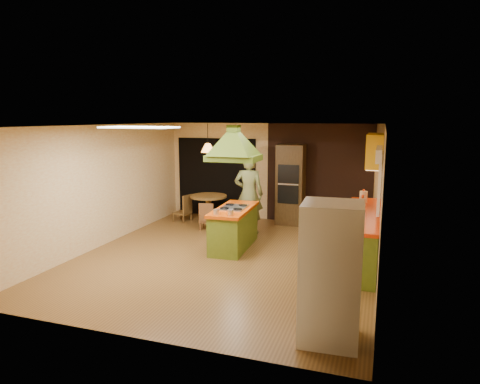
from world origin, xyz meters
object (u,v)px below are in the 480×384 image
(man, at_px, (249,194))
(refrigerator, at_px, (331,273))
(canister_large, at_px, (363,197))
(wall_oven, at_px, (291,185))
(dining_table, at_px, (209,204))
(kitchen_island, at_px, (234,227))

(man, xyz_separation_m, refrigerator, (2.36, -4.33, -0.07))
(canister_large, bearing_deg, wall_oven, 143.00)
(man, height_order, canister_large, man)
(man, height_order, refrigerator, man)
(dining_table, bearing_deg, kitchen_island, -54.09)
(refrigerator, relative_size, wall_oven, 0.85)
(man, distance_m, wall_oven, 1.38)
(man, xyz_separation_m, wall_oven, (0.73, 1.17, 0.08))
(dining_table, bearing_deg, refrigerator, -53.89)
(refrigerator, height_order, dining_table, refrigerator)
(dining_table, relative_size, canister_large, 4.03)
(man, xyz_separation_m, canister_large, (2.53, -0.19, 0.12))
(man, relative_size, refrigerator, 1.09)
(dining_table, height_order, canister_large, canister_large)
(kitchen_island, bearing_deg, refrigerator, -56.51)
(kitchen_island, relative_size, canister_large, 7.29)
(kitchen_island, bearing_deg, canister_large, 18.95)
(refrigerator, bearing_deg, man, 115.65)
(refrigerator, xyz_separation_m, wall_oven, (-1.63, 5.50, 0.15))
(man, xyz_separation_m, dining_table, (-1.26, 0.64, -0.43))
(man, height_order, wall_oven, wall_oven)
(kitchen_island, relative_size, dining_table, 1.81)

